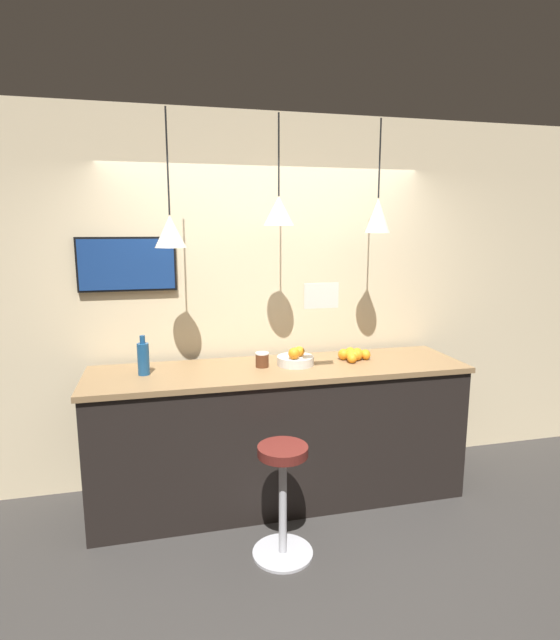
# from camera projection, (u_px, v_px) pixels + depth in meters

# --- Properties ---
(ground_plane) EXTENTS (14.00, 14.00, 0.00)m
(ground_plane) POSITION_uv_depth(u_px,v_px,m) (306.00, 553.00, 3.16)
(ground_plane) COLOR #33302D
(back_wall) EXTENTS (8.00, 0.06, 2.90)m
(back_wall) POSITION_uv_depth(u_px,v_px,m) (266.00, 301.00, 4.02)
(back_wall) COLOR beige
(back_wall) RESTS_ON ground_plane
(service_counter) EXTENTS (2.76, 0.71, 1.03)m
(service_counter) POSITION_uv_depth(u_px,v_px,m) (280.00, 433.00, 3.74)
(service_counter) COLOR black
(service_counter) RESTS_ON ground_plane
(bar_stool) EXTENTS (0.38, 0.38, 0.73)m
(bar_stool) POSITION_uv_depth(u_px,v_px,m) (283.00, 487.00, 3.07)
(bar_stool) COLOR #B7B7BC
(bar_stool) RESTS_ON ground_plane
(fruit_bowl) EXTENTS (0.27, 0.27, 0.15)m
(fruit_bowl) POSITION_uv_depth(u_px,v_px,m) (296.00, 359.00, 3.69)
(fruit_bowl) COLOR beige
(fruit_bowl) RESTS_ON service_counter
(orange_pile) EXTENTS (0.25, 0.23, 0.09)m
(orange_pile) POSITION_uv_depth(u_px,v_px,m) (354.00, 355.00, 3.84)
(orange_pile) COLOR orange
(orange_pile) RESTS_ON service_counter
(juice_bottle) EXTENTS (0.08, 0.08, 0.28)m
(juice_bottle) POSITION_uv_depth(u_px,v_px,m) (143.00, 358.00, 3.44)
(juice_bottle) COLOR navy
(juice_bottle) RESTS_ON service_counter
(spread_jar) EXTENTS (0.10, 0.10, 0.11)m
(spread_jar) POSITION_uv_depth(u_px,v_px,m) (262.00, 360.00, 3.64)
(spread_jar) COLOR #562D19
(spread_jar) RESTS_ON service_counter
(pendant_lamp_left) EXTENTS (0.21, 0.21, 0.90)m
(pendant_lamp_left) POSITION_uv_depth(u_px,v_px,m) (170.00, 231.00, 3.33)
(pendant_lamp_left) COLOR black
(pendant_lamp_middle) EXTENTS (0.22, 0.22, 0.75)m
(pendant_lamp_middle) POSITION_uv_depth(u_px,v_px,m) (279.00, 211.00, 3.48)
(pendant_lamp_middle) COLOR black
(pendant_lamp_right) EXTENTS (0.18, 0.18, 0.81)m
(pendant_lamp_right) POSITION_uv_depth(u_px,v_px,m) (378.00, 215.00, 3.66)
(pendant_lamp_right) COLOR black
(mounted_tv) EXTENTS (0.71, 0.04, 0.40)m
(mounted_tv) POSITION_uv_depth(u_px,v_px,m) (127.00, 264.00, 3.67)
(mounted_tv) COLOR black
(hanging_menu_board) EXTENTS (0.24, 0.01, 0.17)m
(hanging_menu_board) POSITION_uv_depth(u_px,v_px,m) (321.00, 296.00, 3.33)
(hanging_menu_board) COLOR white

